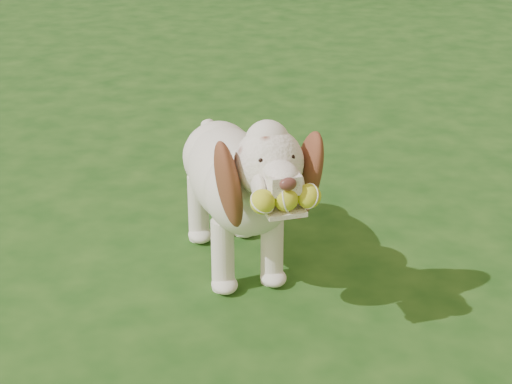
# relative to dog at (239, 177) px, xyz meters

# --- Properties ---
(ground) EXTENTS (80.00, 80.00, 0.00)m
(ground) POSITION_rel_dog_xyz_m (0.08, -0.53, -0.40)
(ground) COLOR #153F12
(ground) RESTS_ON ground
(dog) EXTENTS (0.69, 1.11, 0.75)m
(dog) POSITION_rel_dog_xyz_m (0.00, 0.00, 0.00)
(dog) COLOR white
(dog) RESTS_ON ground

